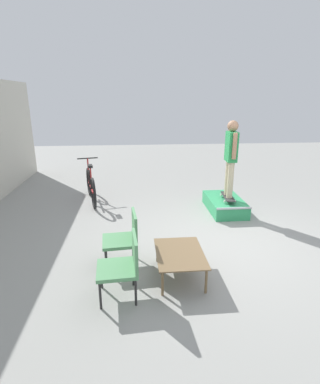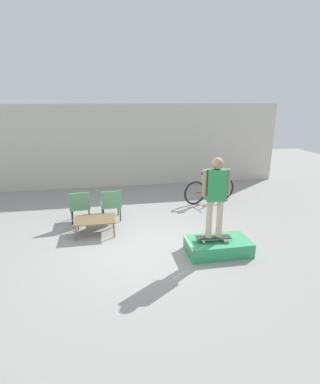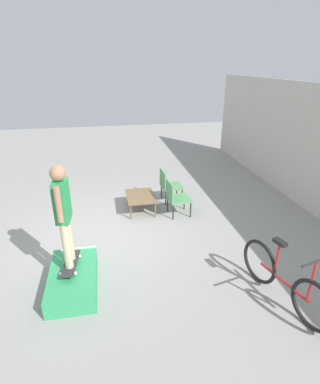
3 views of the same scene
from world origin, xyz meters
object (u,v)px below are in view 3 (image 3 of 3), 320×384
object	(u,v)px
person_skater	(63,209)
patio_chair_left	(168,184)
skateboard_on_ramp	(71,263)
patio_chair_right	(176,196)
skate_ramp_box	(73,279)
coffee_table	(141,197)
bicycle	(284,280)

from	to	relation	value
person_skater	patio_chair_left	distance (m)	3.76
skateboard_on_ramp	patio_chair_right	size ratio (longest dim) A/B	0.86
patio_chair_left	skate_ramp_box	bearing A→B (deg)	139.02
coffee_table	skate_ramp_box	bearing A→B (deg)	-29.43
bicycle	person_skater	bearing A→B (deg)	-121.60
skate_ramp_box	skateboard_on_ramp	world-z (taller)	skateboard_on_ramp
skateboard_on_ramp	bicycle	world-z (taller)	bicycle
skateboard_on_ramp	coffee_table	bearing A→B (deg)	154.91
skate_ramp_box	bicycle	bearing A→B (deg)	73.53
skateboard_on_ramp	bicycle	bearing A→B (deg)	77.57
skateboard_on_ramp	bicycle	xyz separation A→B (m)	(1.07, 3.21, 0.02)
skate_ramp_box	patio_chair_left	world-z (taller)	patio_chair_left
coffee_table	patio_chair_right	distance (m)	0.91
patio_chair_left	patio_chair_right	world-z (taller)	same
person_skater	patio_chair_right	size ratio (longest dim) A/B	1.95
bicycle	patio_chair_left	bearing A→B (deg)	-179.86
skate_ramp_box	person_skater	xyz separation A→B (m)	(-0.13, -0.02, 1.23)
bicycle	coffee_table	bearing A→B (deg)	-167.12
skateboard_on_ramp	person_skater	world-z (taller)	person_skater
person_skater	bicycle	size ratio (longest dim) A/B	0.94
skateboard_on_ramp	patio_chair_left	distance (m)	3.65
person_skater	patio_chair_left	size ratio (longest dim) A/B	1.95
patio_chair_right	bicycle	bearing A→B (deg)	-168.35
skateboard_on_ramp	person_skater	bearing A→B (deg)	0.00
skate_ramp_box	patio_chair_right	xyz separation A→B (m)	(-2.17, 2.25, 0.34)
skateboard_on_ramp	patio_chair_left	size ratio (longest dim) A/B	0.86
patio_chair_left	bicycle	bearing A→B (deg)	-170.55
patio_chair_right	bicycle	world-z (taller)	bicycle
skate_ramp_box	coffee_table	bearing A→B (deg)	150.57
person_skater	coffee_table	bearing A→B (deg)	151.96
person_skater	patio_chair_left	bearing A→B (deg)	144.46
skate_ramp_box	bicycle	size ratio (longest dim) A/B	0.75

